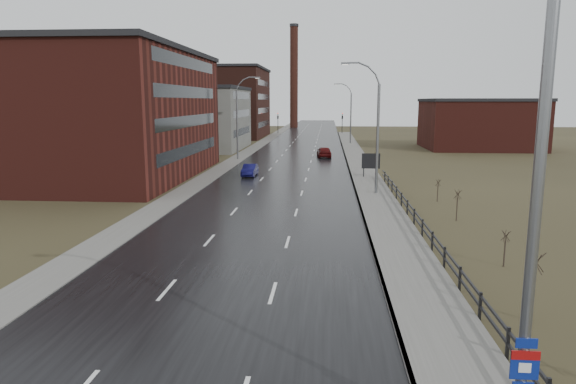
% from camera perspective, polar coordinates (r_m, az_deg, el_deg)
% --- Properties ---
extents(road, '(14.00, 300.00, 0.06)m').
position_cam_1_polar(road, '(69.21, 0.66, 3.39)').
color(road, black).
rests_on(road, ground).
extents(sidewalk_right, '(3.20, 180.00, 0.18)m').
position_cam_1_polar(sidewalk_right, '(44.50, 9.60, -0.42)').
color(sidewalk_right, '#595651').
rests_on(sidewalk_right, ground).
extents(curb_right, '(0.16, 180.00, 0.18)m').
position_cam_1_polar(curb_right, '(44.38, 7.65, -0.40)').
color(curb_right, slate).
rests_on(curb_right, ground).
extents(sidewalk_left, '(2.40, 260.00, 0.12)m').
position_cam_1_polar(sidewalk_left, '(70.22, -6.05, 3.46)').
color(sidewalk_left, '#595651').
rests_on(sidewalk_left, ground).
extents(warehouse_near, '(22.44, 28.56, 13.50)m').
position_cam_1_polar(warehouse_near, '(59.38, -21.25, 8.12)').
color(warehouse_near, '#471914').
rests_on(warehouse_near, ground).
extents(warehouse_mid, '(16.32, 20.40, 10.50)m').
position_cam_1_polar(warehouse_mid, '(89.51, -10.24, 8.11)').
color(warehouse_mid, slate).
rests_on(warehouse_mid, ground).
extents(warehouse_far, '(26.52, 24.48, 15.50)m').
position_cam_1_polar(warehouse_far, '(119.79, -8.97, 9.80)').
color(warehouse_far, '#331611').
rests_on(warehouse_far, ground).
extents(building_right, '(18.36, 16.32, 8.50)m').
position_cam_1_polar(building_right, '(94.25, 20.47, 7.12)').
color(building_right, '#471914').
rests_on(building_right, ground).
extents(smokestack, '(2.70, 2.70, 30.70)m').
position_cam_1_polar(smokestack, '(159.11, 0.67, 12.75)').
color(smokestack, '#331611').
rests_on(smokestack, ground).
extents(streetlight_main, '(3.91, 0.29, 12.11)m').
position_cam_1_polar(streetlight_main, '(11.46, 24.37, -1.06)').
color(streetlight_main, slate).
rests_on(streetlight_main, ground).
extents(streetlight_right_mid, '(3.36, 0.28, 11.35)m').
position_cam_1_polar(streetlight_right_mid, '(44.81, 9.58, 7.06)').
color(streetlight_right_mid, slate).
rests_on(streetlight_right_mid, ground).
extents(streetlight_left, '(3.36, 0.28, 11.35)m').
position_cam_1_polar(streetlight_left, '(71.67, -5.45, 8.24)').
color(streetlight_left, slate).
rests_on(streetlight_left, ground).
extents(streetlight_right_far, '(3.36, 0.28, 11.35)m').
position_cam_1_polar(streetlight_right_far, '(98.69, 6.83, 8.71)').
color(streetlight_right_far, slate).
rests_on(streetlight_right_far, ground).
extents(guardrail, '(0.10, 53.05, 1.10)m').
position_cam_1_polar(guardrail, '(28.47, 16.01, -5.34)').
color(guardrail, black).
rests_on(guardrail, ground).
extents(shrub_c, '(0.64, 0.67, 2.70)m').
position_cam_1_polar(shrub_c, '(21.19, 25.65, -9.27)').
color(shrub_c, '#382D23').
rests_on(shrub_c, ground).
extents(shrub_d, '(0.44, 0.46, 1.83)m').
position_cam_1_polar(shrub_d, '(27.58, 22.96, -5.71)').
color(shrub_d, '#382D23').
rests_on(shrub_d, ground).
extents(shrub_e, '(0.52, 0.54, 2.17)m').
position_cam_1_polar(shrub_e, '(36.75, 18.28, -1.32)').
color(shrub_e, '#382D23').
rests_on(shrub_e, ground).
extents(shrub_f, '(0.44, 0.46, 1.83)m').
position_cam_1_polar(shrub_f, '(43.46, 16.31, 0.24)').
color(shrub_f, '#382D23').
rests_on(shrub_f, ground).
extents(billboard, '(1.92, 0.17, 2.66)m').
position_cam_1_polar(billboard, '(54.92, 9.19, 3.33)').
color(billboard, black).
rests_on(billboard, ground).
extents(traffic_light_left, '(0.58, 2.73, 5.30)m').
position_cam_1_polar(traffic_light_left, '(129.24, -1.13, 8.53)').
color(traffic_light_left, black).
rests_on(traffic_light_left, ground).
extents(traffic_light_right, '(0.58, 2.73, 5.30)m').
position_cam_1_polar(traffic_light_right, '(128.68, 6.06, 8.47)').
color(traffic_light_right, black).
rests_on(traffic_light_right, ground).
extents(car_near, '(1.40, 3.93, 1.29)m').
position_cam_1_polar(car_near, '(55.81, -4.27, 2.39)').
color(car_near, '#0E0D44').
rests_on(car_near, ground).
extents(car_far, '(2.34, 4.88, 1.61)m').
position_cam_1_polar(car_far, '(74.48, 4.03, 4.44)').
color(car_far, '#4B0C0D').
rests_on(car_far, ground).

